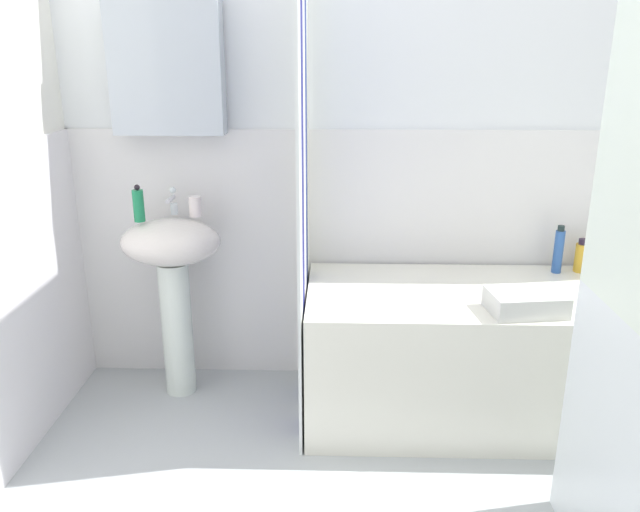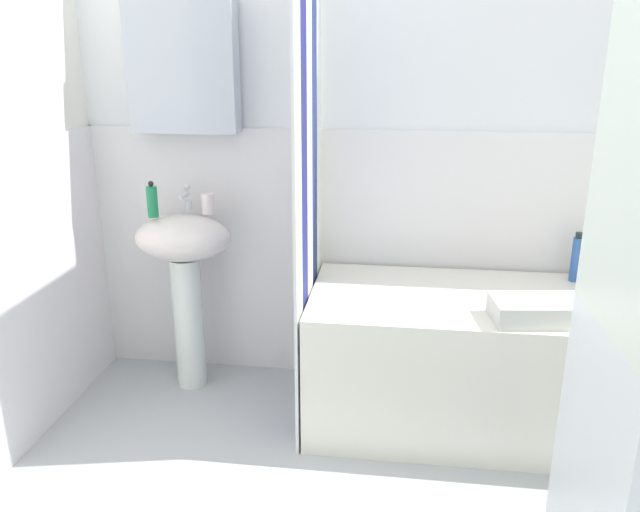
% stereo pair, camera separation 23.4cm
% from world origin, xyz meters
% --- Properties ---
extents(wall_back_tiled, '(3.60, 0.18, 2.40)m').
position_xyz_m(wall_back_tiled, '(-0.06, 1.26, 1.14)').
color(wall_back_tiled, white).
rests_on(wall_back_tiled, ground_plane).
extents(sink, '(0.44, 0.34, 0.83)m').
position_xyz_m(sink, '(-1.05, 1.03, 0.61)').
color(sink, silver).
rests_on(sink, ground_plane).
extents(faucet, '(0.03, 0.12, 0.12)m').
position_xyz_m(faucet, '(-1.05, 1.11, 0.90)').
color(faucet, silver).
rests_on(faucet, sink).
extents(soap_dispenser, '(0.05, 0.05, 0.16)m').
position_xyz_m(soap_dispenser, '(-1.17, 1.00, 0.91)').
color(soap_dispenser, '#1C814E').
rests_on(soap_dispenser, sink).
extents(toothbrush_cup, '(0.06, 0.06, 0.09)m').
position_xyz_m(toothbrush_cup, '(-0.94, 1.10, 0.88)').
color(toothbrush_cup, white).
rests_on(toothbrush_cup, sink).
extents(bathtub, '(1.43, 0.68, 0.58)m').
position_xyz_m(bathtub, '(0.28, 0.88, 0.29)').
color(bathtub, white).
rests_on(bathtub, ground_plane).
extents(shower_curtain, '(0.01, 0.68, 2.00)m').
position_xyz_m(shower_curtain, '(-0.45, 0.88, 1.00)').
color(shower_curtain, white).
rests_on(shower_curtain, ground_plane).
extents(lotion_bottle, '(0.05, 0.05, 0.21)m').
position_xyz_m(lotion_bottle, '(0.90, 1.16, 0.68)').
color(lotion_bottle, white).
rests_on(lotion_bottle, bathtub).
extents(body_wash_bottle, '(0.06, 0.06, 0.15)m').
position_xyz_m(body_wash_bottle, '(0.79, 1.14, 0.65)').
color(body_wash_bottle, gold).
rests_on(body_wash_bottle, bathtub).
extents(shampoo_bottle, '(0.04, 0.04, 0.22)m').
position_xyz_m(shampoo_bottle, '(0.68, 1.12, 0.68)').
color(shampoo_bottle, '#2D57A0').
rests_on(shampoo_bottle, bathtub).
extents(towel_folded, '(0.30, 0.23, 0.08)m').
position_xyz_m(towel_folded, '(0.41, 0.66, 0.62)').
color(towel_folded, silver).
rests_on(towel_folded, bathtub).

